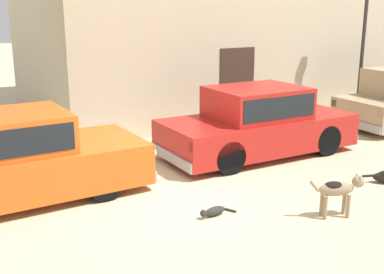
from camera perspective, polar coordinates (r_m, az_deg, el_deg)
name	(u,v)px	position (r m, az deg, el deg)	size (l,w,h in m)	color
ground_plane	(169,194)	(8.39, -2.77, -6.78)	(80.00, 80.00, 0.00)	#CCB78E
parked_sedan_nearest	(6,159)	(8.43, -21.19, -2.46)	(4.71, 1.91, 1.48)	#D15619
parked_sedan_second	(257,122)	(10.51, 7.74, 1.79)	(4.40, 1.85, 1.49)	#AD1E19
stray_dog_spotted	(340,189)	(7.70, 17.07, -5.91)	(0.89, 0.41, 0.68)	#997F60
stray_cat	(214,211)	(7.53, 2.58, -8.78)	(0.63, 0.22, 0.16)	#2D2B28
street_lamp	(365,25)	(14.34, 19.75, 12.38)	(0.22, 0.22, 4.21)	#2D2B28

